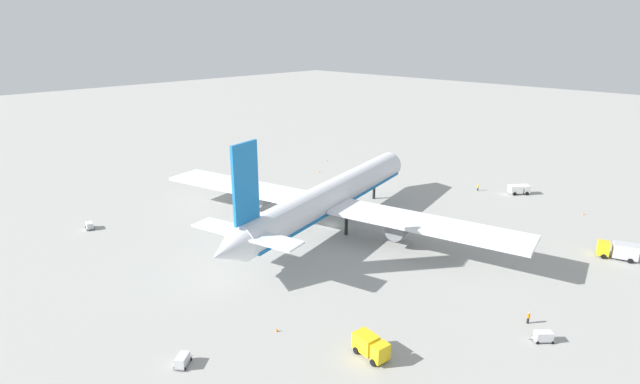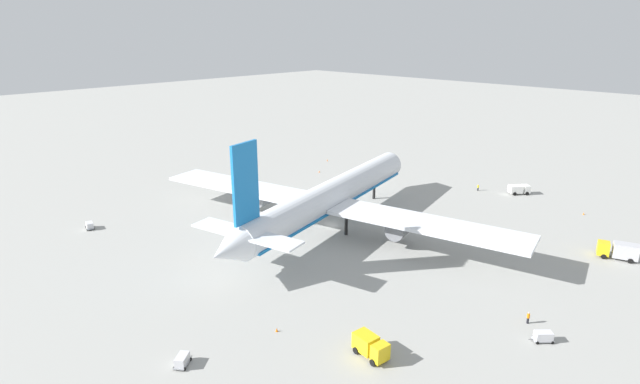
# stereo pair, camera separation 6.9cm
# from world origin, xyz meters

# --- Properties ---
(ground_plane) EXTENTS (600.00, 600.00, 0.00)m
(ground_plane) POSITION_xyz_m (0.00, 0.00, 0.00)
(ground_plane) COLOR #9E9E99
(airliner) EXTENTS (70.22, 82.18, 23.27)m
(airliner) POSITION_xyz_m (-1.27, -0.38, 6.57)
(airliner) COLOR silver
(airliner) RESTS_ON ground
(service_truck_0) EXTENTS (4.42, 7.05, 3.10)m
(service_truck_0) POSITION_xyz_m (24.42, -48.99, 1.70)
(service_truck_0) COLOR yellow
(service_truck_0) RESTS_ON ground
(service_truck_1) EXTENTS (5.31, 5.08, 2.33)m
(service_truck_1) POSITION_xyz_m (48.86, -19.85, 1.33)
(service_truck_1) COLOR white
(service_truck_1) RESTS_ON ground
(service_truck_2) EXTENTS (3.04, 5.21, 2.73)m
(service_truck_2) POSITION_xyz_m (-29.81, -34.45, 1.54)
(service_truck_2) COLOR yellow
(service_truck_2) RESTS_ON ground
(baggage_cart_0) EXTENTS (2.91, 2.90, 1.43)m
(baggage_cart_0) POSITION_xyz_m (-11.02, -49.21, 0.78)
(baggage_cart_0) COLOR gray
(baggage_cart_0) RESTS_ON ground
(baggage_cart_1) EXTENTS (2.03, 3.30, 1.41)m
(baggage_cart_1) POSITION_xyz_m (-37.15, 35.22, 0.77)
(baggage_cart_1) COLOR gray
(baggage_cart_1) RESTS_ON ground
(baggage_cart_2) EXTENTS (3.02, 2.69, 1.39)m
(baggage_cart_2) POSITION_xyz_m (-47.66, -18.70, 0.76)
(baggage_cart_2) COLOR gray
(baggage_cart_2) RESTS_ON ground
(ground_worker_0) EXTENTS (0.40, 0.40, 1.68)m
(ground_worker_0) POSITION_xyz_m (44.30, -10.99, 0.85)
(ground_worker_0) COLOR black
(ground_worker_0) RESTS_ON ground
(ground_worker_2) EXTENTS (0.42, 0.42, 1.79)m
(ground_worker_2) POSITION_xyz_m (-8.14, -45.93, 0.91)
(ground_worker_2) COLOR black
(ground_worker_2) RESTS_ON ground
(traffic_cone_0) EXTENTS (0.36, 0.36, 0.55)m
(traffic_cone_0) POSITION_xyz_m (27.85, 30.87, 0.28)
(traffic_cone_0) COLOR orange
(traffic_cone_0) RESTS_ON ground
(traffic_cone_1) EXTENTS (0.36, 0.36, 0.55)m
(traffic_cone_1) POSITION_xyz_m (44.54, -36.85, 0.28)
(traffic_cone_1) COLOR orange
(traffic_cone_1) RESTS_ON ground
(traffic_cone_2) EXTENTS (0.36, 0.36, 0.55)m
(traffic_cone_2) POSITION_xyz_m (39.25, 38.32, 0.28)
(traffic_cone_2) COLOR orange
(traffic_cone_2) RESTS_ON ground
(traffic_cone_3) EXTENTS (0.36, 0.36, 0.55)m
(traffic_cone_3) POSITION_xyz_m (-34.58, -21.66, 0.28)
(traffic_cone_3) COLOR orange
(traffic_cone_3) RESTS_ON ground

